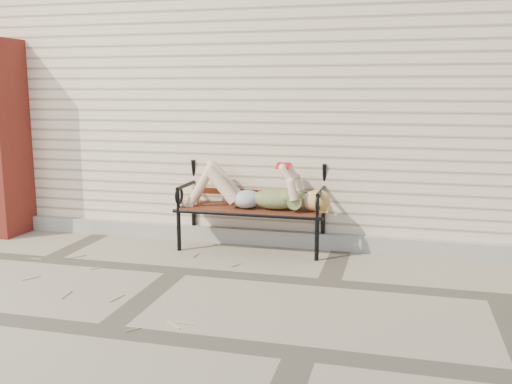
# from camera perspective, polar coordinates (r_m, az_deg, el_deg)

# --- Properties ---
(ground) EXTENTS (80.00, 80.00, 0.00)m
(ground) POSITION_cam_1_polar(r_m,az_deg,el_deg) (4.86, -7.70, -7.81)
(ground) COLOR gray
(ground) RESTS_ON ground
(house_wall) EXTENTS (8.00, 4.00, 3.00)m
(house_wall) POSITION_cam_1_polar(r_m,az_deg,el_deg) (7.48, 0.77, 10.23)
(house_wall) COLOR beige
(house_wall) RESTS_ON ground
(foundation_strip) EXTENTS (8.00, 0.10, 0.15)m
(foundation_strip) POSITION_cam_1_polar(r_m,az_deg,el_deg) (5.71, -4.07, -4.22)
(foundation_strip) COLOR #A29D93
(foundation_strip) RESTS_ON ground
(garden_bench) EXTENTS (1.48, 0.59, 0.96)m
(garden_bench) POSITION_cam_1_polar(r_m,az_deg,el_deg) (5.40, -0.23, -0.01)
(garden_bench) COLOR black
(garden_bench) RESTS_ON ground
(reading_woman) EXTENTS (1.40, 0.32, 0.44)m
(reading_woman) POSITION_cam_1_polar(r_m,az_deg,el_deg) (5.28, -0.42, 0.11)
(reading_woman) COLOR #0A3348
(reading_woman) RESTS_ON ground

